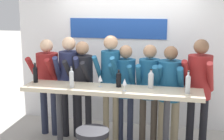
# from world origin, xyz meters

# --- Properties ---
(back_wall) EXTENTS (4.21, 0.12, 2.66)m
(back_wall) POSITION_xyz_m (-0.00, 1.38, 1.33)
(back_wall) COLOR white
(back_wall) RESTS_ON ground_plane
(tasting_table) EXTENTS (2.61, 0.51, 1.05)m
(tasting_table) POSITION_xyz_m (-0.00, 0.00, 0.88)
(tasting_table) COLOR beige
(tasting_table) RESTS_ON ground_plane
(person_far_left) EXTENTS (0.48, 0.57, 1.67)m
(person_far_left) POSITION_xyz_m (-1.22, 0.53, 1.03)
(person_far_left) COLOR #23283D
(person_far_left) RESTS_ON ground_plane
(person_left) EXTENTS (0.46, 0.58, 1.72)m
(person_left) POSITION_xyz_m (-0.82, 0.52, 1.07)
(person_left) COLOR black
(person_left) RESTS_ON ground_plane
(person_center_left) EXTENTS (0.45, 0.56, 1.66)m
(person_center_left) POSITION_xyz_m (-0.58, 0.46, 1.04)
(person_center_left) COLOR black
(person_center_left) RESTS_ON ground_plane
(person_center) EXTENTS (0.42, 0.55, 1.76)m
(person_center) POSITION_xyz_m (-0.12, 0.51, 1.11)
(person_center) COLOR gray
(person_center) RESTS_ON ground_plane
(person_center_right) EXTENTS (0.42, 0.53, 1.61)m
(person_center_right) POSITION_xyz_m (0.12, 0.55, 1.00)
(person_center_right) COLOR #23283D
(person_center_right) RESTS_ON ground_plane
(person_right) EXTENTS (0.41, 0.52, 1.63)m
(person_right) POSITION_xyz_m (0.50, 0.53, 1.01)
(person_right) COLOR #473D33
(person_right) RESTS_ON ground_plane
(person_far_right) EXTENTS (0.49, 0.57, 1.62)m
(person_far_right) POSITION_xyz_m (0.82, 0.48, 1.00)
(person_far_right) COLOR gray
(person_far_right) RESTS_ON ground_plane
(person_rightmost) EXTENTS (0.51, 0.61, 1.73)m
(person_rightmost) POSITION_xyz_m (1.26, 0.51, 1.07)
(person_rightmost) COLOR black
(person_rightmost) RESTS_ON ground_plane
(wine_bottle_0) EXTENTS (0.08, 0.08, 0.28)m
(wine_bottle_0) POSITION_xyz_m (0.56, 0.12, 1.18)
(wine_bottle_0) COLOR #B7BCC1
(wine_bottle_0) RESTS_ON tasting_table
(wine_bottle_1) EXTENTS (0.07, 0.07, 0.31)m
(wine_bottle_1) POSITION_xyz_m (-0.56, -0.10, 1.19)
(wine_bottle_1) COLOR #B7BCC1
(wine_bottle_1) RESTS_ON tasting_table
(wine_bottle_2) EXTENTS (0.08, 0.08, 0.26)m
(wine_bottle_2) POSITION_xyz_m (0.10, 0.08, 1.17)
(wine_bottle_2) COLOR black
(wine_bottle_2) RESTS_ON tasting_table
(wine_bottle_3) EXTENTS (0.07, 0.07, 0.32)m
(wine_bottle_3) POSITION_xyz_m (1.08, -0.05, 1.19)
(wine_bottle_3) COLOR #B7BCC1
(wine_bottle_3) RESTS_ON tasting_table
(wine_bottle_4) EXTENTS (0.07, 0.07, 0.31)m
(wine_bottle_4) POSITION_xyz_m (-1.21, 0.07, 1.19)
(wine_bottle_4) COLOR black
(wine_bottle_4) RESTS_ON tasting_table
(wine_glass_0) EXTENTS (0.07, 0.07, 0.18)m
(wine_glass_0) POSITION_xyz_m (-0.17, 0.03, 1.18)
(wine_glass_0) COLOR silver
(wine_glass_0) RESTS_ON tasting_table
(wine_glass_1) EXTENTS (0.07, 0.07, 0.18)m
(wine_glass_1) POSITION_xyz_m (0.22, -0.12, 1.18)
(wine_glass_1) COLOR silver
(wine_glass_1) RESTS_ON tasting_table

